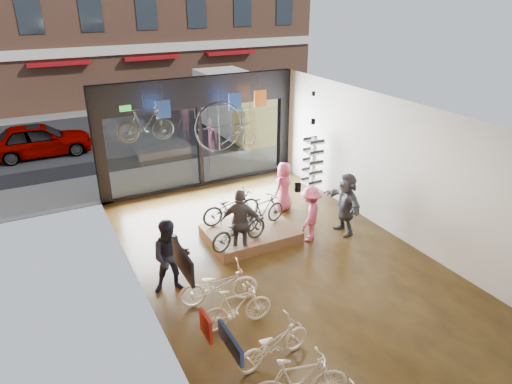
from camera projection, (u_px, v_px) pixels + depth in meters
ground_plane at (289, 268)px, 11.45m from camera, size 7.00×12.00×0.04m
ceiling at (294, 118)px, 9.89m from camera, size 7.00×12.00×0.04m
wall_left at (142, 232)px, 9.18m from camera, size 0.04×12.00×3.80m
wall_right at (404, 173)px, 12.15m from camera, size 0.04×12.00×3.80m
storefront at (199, 133)px, 15.54m from camera, size 7.00×0.26×3.80m
exit_sign at (125, 108)px, 13.96m from camera, size 0.35×0.06×0.18m
street_road at (139, 125)px, 23.61m from camera, size 30.00×18.00×0.02m
sidewalk_near at (190, 172)px, 17.25m from camera, size 30.00×2.40×0.12m
sidewalk_far at (121, 107)px, 26.82m from camera, size 30.00×2.00×0.12m
street_car at (39, 140)px, 18.84m from camera, size 4.13×1.66×1.41m
box_truck at (241, 106)px, 21.51m from camera, size 2.28×6.85×2.70m
floor_bike_1 at (298, 382)px, 7.41m from camera, size 1.79×0.92×1.04m
floor_bike_2 at (274, 343)px, 8.38m from camera, size 1.62×0.73×0.82m
floor_bike_3 at (236, 308)px, 9.24m from camera, size 1.58×0.56×0.93m
floor_bike_4 at (219, 285)px, 9.95m from camera, size 1.84×0.97×0.92m
display_platform at (250, 234)px, 12.70m from camera, size 2.40×1.80×0.30m
display_bike_left at (239, 229)px, 11.68m from camera, size 1.80×0.96×0.90m
display_bike_mid at (263, 212)px, 12.59m from camera, size 1.58×0.81×0.91m
display_bike_right at (231, 207)px, 12.87m from camera, size 1.78×0.67×0.93m
customer_1 at (171, 257)px, 10.18m from camera, size 1.03×0.89×1.81m
customer_2 at (241, 223)px, 11.63m from camera, size 1.14×0.98×1.83m
customer_3 at (310, 214)px, 12.39m from camera, size 1.16×1.10×1.58m
customer_4 at (284, 187)px, 14.12m from camera, size 0.91×0.78×1.57m
customer_5 at (346, 204)px, 12.74m from camera, size 0.69×1.71×1.80m
sunglasses_rack at (312, 167)px, 15.06m from camera, size 0.67×0.59×2.01m
wall_merch at (218, 369)px, 6.65m from camera, size 0.40×2.40×2.60m
penny_farthing at (229, 127)px, 14.03m from camera, size 1.96×0.06×1.56m
hung_bike at (145, 125)px, 12.71m from camera, size 1.62×0.63×0.95m
jersey_left at (163, 109)px, 13.83m from camera, size 0.45×0.03×0.55m
jersey_mid at (235, 101)px, 14.84m from camera, size 0.45×0.03×0.55m
jersey_right at (260, 98)px, 15.23m from camera, size 0.45×0.03×0.55m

